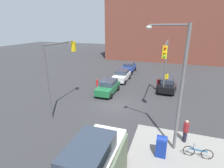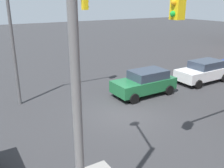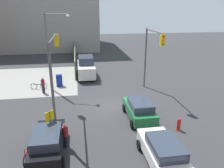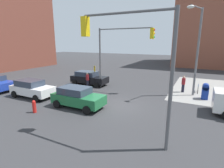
{
  "view_description": "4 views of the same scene",
  "coord_description": "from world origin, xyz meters",
  "px_view_note": "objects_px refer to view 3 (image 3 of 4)",
  "views": [
    {
      "loc": [
        15.81,
        5.01,
        7.84
      ],
      "look_at": [
        -1.47,
        -0.86,
        1.74
      ],
      "focal_mm": 28.0,
      "sensor_mm": 36.0,
      "label": 1
    },
    {
      "loc": [
        7.05,
        10.19,
        5.92
      ],
      "look_at": [
        1.15,
        0.6,
        2.13
      ],
      "focal_mm": 40.0,
      "sensor_mm": 36.0,
      "label": 2
    },
    {
      "loc": [
        -18.04,
        2.77,
        8.37
      ],
      "look_at": [
        -0.43,
        -0.02,
        2.23
      ],
      "focal_mm": 35.0,
      "sensor_mm": 36.0,
      "label": 3
    },
    {
      "loc": [
        5.55,
        -12.35,
        5.07
      ],
      "look_at": [
        -1.14,
        0.82,
        1.51
      ],
      "focal_mm": 28.0,
      "sensor_mm": 36.0,
      "label": 4
    }
  ],
  "objects_px": {
    "traffic_signal_nw_corner": "(54,63)",
    "bicycle_leaning_on_fence": "(39,86)",
    "pedestrian_crossing": "(65,135)",
    "pedestrian_waiting": "(43,85)",
    "fire_hydrant": "(179,124)",
    "hatchback_white": "(163,151)",
    "traffic_signal_se_corner": "(152,49)",
    "bicycle_at_crosswalk": "(27,155)",
    "van_white_delivery": "(86,67)",
    "mailbox_blue": "(59,80)",
    "sedan_green": "(139,109)",
    "coupe_black": "(48,141)",
    "street_lamp_corner": "(51,47)"
  },
  "relations": [
    {
      "from": "sedan_green",
      "to": "pedestrian_waiting",
      "type": "relative_size",
      "value": 2.45
    },
    {
      "from": "fire_hydrant",
      "to": "pedestrian_waiting",
      "type": "xyz_separation_m",
      "value": [
        9.2,
        10.7,
        0.4
      ]
    },
    {
      "from": "coupe_black",
      "to": "van_white_delivery",
      "type": "distance_m",
      "value": 16.06
    },
    {
      "from": "mailbox_blue",
      "to": "coupe_black",
      "type": "bearing_deg",
      "value": -179.17
    },
    {
      "from": "van_white_delivery",
      "to": "hatchback_white",
      "type": "bearing_deg",
      "value": -169.02
    },
    {
      "from": "coupe_black",
      "to": "bicycle_leaning_on_fence",
      "type": "distance_m",
      "value": 12.16
    },
    {
      "from": "bicycle_leaning_on_fence",
      "to": "bicycle_at_crosswalk",
      "type": "xyz_separation_m",
      "value": [
        -12.4,
        -1.2,
        0.0
      ]
    },
    {
      "from": "pedestrian_waiting",
      "to": "bicycle_leaning_on_fence",
      "type": "height_order",
      "value": "pedestrian_waiting"
    },
    {
      "from": "traffic_signal_se_corner",
      "to": "fire_hydrant",
      "type": "relative_size",
      "value": 6.91
    },
    {
      "from": "mailbox_blue",
      "to": "traffic_signal_nw_corner",
      "type": "bearing_deg",
      "value": -176.58
    },
    {
      "from": "traffic_signal_nw_corner",
      "to": "traffic_signal_se_corner",
      "type": "relative_size",
      "value": 1.0
    },
    {
      "from": "pedestrian_crossing",
      "to": "traffic_signal_se_corner",
      "type": "bearing_deg",
      "value": -134.34
    },
    {
      "from": "traffic_signal_nw_corner",
      "to": "fire_hydrant",
      "type": "xyz_separation_m",
      "value": [
        -2.84,
        -8.7,
        -4.18
      ]
    },
    {
      "from": "mailbox_blue",
      "to": "bicycle_at_crosswalk",
      "type": "relative_size",
      "value": 0.82
    },
    {
      "from": "pedestrian_waiting",
      "to": "coupe_black",
      "type": "bearing_deg",
      "value": 98.12
    },
    {
      "from": "fire_hydrant",
      "to": "pedestrian_crossing",
      "type": "distance_m",
      "value": 8.05
    },
    {
      "from": "fire_hydrant",
      "to": "bicycle_leaning_on_fence",
      "type": "height_order",
      "value": "bicycle_leaning_on_fence"
    },
    {
      "from": "hatchback_white",
      "to": "pedestrian_crossing",
      "type": "xyz_separation_m",
      "value": [
        2.53,
        5.45,
        0.03
      ]
    },
    {
      "from": "pedestrian_waiting",
      "to": "bicycle_at_crosswalk",
      "type": "bearing_deg",
      "value": 91.65
    },
    {
      "from": "mailbox_blue",
      "to": "pedestrian_waiting",
      "type": "distance_m",
      "value": 2.5
    },
    {
      "from": "mailbox_blue",
      "to": "pedestrian_waiting",
      "type": "height_order",
      "value": "pedestrian_waiting"
    },
    {
      "from": "traffic_signal_se_corner",
      "to": "coupe_black",
      "type": "xyz_separation_m",
      "value": [
        -8.99,
        9.32,
        -3.75
      ]
    },
    {
      "from": "pedestrian_crossing",
      "to": "bicycle_at_crosswalk",
      "type": "relative_size",
      "value": 0.96
    },
    {
      "from": "traffic_signal_nw_corner",
      "to": "pedestrian_waiting",
      "type": "bearing_deg",
      "value": 17.46
    },
    {
      "from": "sedan_green",
      "to": "mailbox_blue",
      "type": "bearing_deg",
      "value": 37.04
    },
    {
      "from": "mailbox_blue",
      "to": "coupe_black",
      "type": "relative_size",
      "value": 0.32
    },
    {
      "from": "pedestrian_waiting",
      "to": "bicycle_at_crosswalk",
      "type": "xyz_separation_m",
      "value": [
        -11.0,
        -0.5,
        -0.54
      ]
    },
    {
      "from": "hatchback_white",
      "to": "pedestrian_waiting",
      "type": "bearing_deg",
      "value": 33.04
    },
    {
      "from": "mailbox_blue",
      "to": "sedan_green",
      "type": "bearing_deg",
      "value": -142.96
    },
    {
      "from": "pedestrian_crossing",
      "to": "pedestrian_waiting",
      "type": "xyz_separation_m",
      "value": [
        10.0,
        2.7,
        0.02
      ]
    },
    {
      "from": "coupe_black",
      "to": "bicycle_at_crosswalk",
      "type": "relative_size",
      "value": 2.55
    },
    {
      "from": "mailbox_blue",
      "to": "sedan_green",
      "type": "distance_m",
      "value": 11.35
    },
    {
      "from": "traffic_signal_se_corner",
      "to": "van_white_delivery",
      "type": "relative_size",
      "value": 1.2
    },
    {
      "from": "street_lamp_corner",
      "to": "pedestrian_waiting",
      "type": "distance_m",
      "value": 4.05
    },
    {
      "from": "traffic_signal_nw_corner",
      "to": "bicycle_leaning_on_fence",
      "type": "relative_size",
      "value": 3.71
    },
    {
      "from": "traffic_signal_nw_corner",
      "to": "bicycle_leaning_on_fence",
      "type": "xyz_separation_m",
      "value": [
        7.76,
        2.7,
        -4.32
      ]
    },
    {
      "from": "traffic_signal_se_corner",
      "to": "hatchback_white",
      "type": "relative_size",
      "value": 1.53
    },
    {
      "from": "traffic_signal_nw_corner",
      "to": "sedan_green",
      "type": "relative_size",
      "value": 1.55
    },
    {
      "from": "mailbox_blue",
      "to": "pedestrian_waiting",
      "type": "relative_size",
      "value": 0.84
    },
    {
      "from": "fire_hydrant",
      "to": "hatchback_white",
      "type": "relative_size",
      "value": 0.22
    },
    {
      "from": "traffic_signal_se_corner",
      "to": "hatchback_white",
      "type": "xyz_separation_m",
      "value": [
        -11.0,
        2.85,
        -3.75
      ]
    },
    {
      "from": "traffic_signal_se_corner",
      "to": "pedestrian_waiting",
      "type": "height_order",
      "value": "traffic_signal_se_corner"
    },
    {
      "from": "bicycle_leaning_on_fence",
      "to": "hatchback_white",
      "type": "bearing_deg",
      "value": -147.58
    },
    {
      "from": "mailbox_blue",
      "to": "traffic_signal_se_corner",
      "type": "bearing_deg",
      "value": -110.38
    },
    {
      "from": "mailbox_blue",
      "to": "sedan_green",
      "type": "relative_size",
      "value": 0.34
    },
    {
      "from": "traffic_signal_nw_corner",
      "to": "pedestrian_crossing",
      "type": "relative_size",
      "value": 3.88
    },
    {
      "from": "fire_hydrant",
      "to": "pedestrian_crossing",
      "type": "height_order",
      "value": "pedestrian_crossing"
    },
    {
      "from": "street_lamp_corner",
      "to": "van_white_delivery",
      "type": "distance_m",
      "value": 6.65
    },
    {
      "from": "hatchback_white",
      "to": "pedestrian_waiting",
      "type": "distance_m",
      "value": 14.94
    },
    {
      "from": "mailbox_blue",
      "to": "van_white_delivery",
      "type": "height_order",
      "value": "van_white_delivery"
    }
  ]
}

